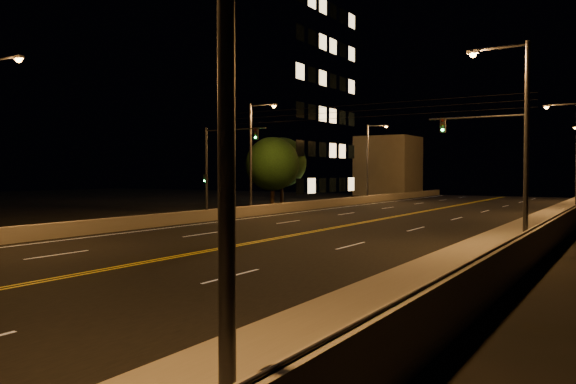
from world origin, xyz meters
The scene contains 19 objects.
road centered at (0.00, 20.00, 0.01)m, with size 18.00×120.00×0.02m, color black.
sidewalk centered at (10.80, 20.00, 0.15)m, with size 3.60×120.00×0.30m, color gray.
curb centered at (8.93, 20.00, 0.07)m, with size 0.14×120.00×0.15m, color gray.
parapet_wall centered at (12.45, 20.00, 0.80)m, with size 0.30×120.00×1.00m, color gray.
jersey_barrier centered at (-9.84, 20.00, 0.40)m, with size 0.45×120.00×0.80m, color gray.
distant_building_left centered at (-16.00, 75.38, 4.37)m, with size 8.00×8.00×8.75m, color gray.
parapet_rail centered at (12.45, 20.00, 1.33)m, with size 0.06×0.06×120.00m, color black.
lane_markings centered at (0.00, 19.93, 0.02)m, with size 17.32×116.00×0.00m.
streetlight_0 centered at (11.51, 0.97, 5.10)m, with size 2.55×0.28×8.80m.
streetlight_1 centered at (11.51, 20.84, 5.10)m, with size 2.55×0.28×8.80m.
streetlight_2 centered at (11.51, 43.89, 5.10)m, with size 2.55×0.28×8.80m.
streetlight_5 centered at (-9.91, 32.03, 5.10)m, with size 2.55×0.28×8.80m.
streetlight_6 centered at (-9.91, 54.62, 5.10)m, with size 2.55×0.28×8.80m.
traffic_signal_right centered at (10.04, 26.18, 4.07)m, with size 5.11×0.31×6.49m.
traffic_signal_left centered at (-8.84, 26.18, 4.07)m, with size 5.11×0.31×6.49m.
overhead_wires centered at (0.00, 29.50, 7.40)m, with size 22.00×0.03×0.83m.
building_tower centered at (-25.40, 51.03, 15.58)m, with size 24.00×15.00×32.30m.
tree_0 centered at (-12.47, 38.54, 4.17)m, with size 4.88×4.88×6.62m.
tree_1 centered at (-16.12, 45.84, 4.47)m, with size 5.23×5.23×7.09m.
Camera 1 is at (15.68, -3.97, 3.40)m, focal length 35.00 mm.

